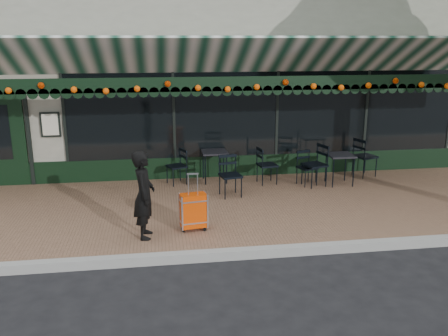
{
  "coord_description": "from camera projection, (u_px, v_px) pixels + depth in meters",
  "views": [
    {
      "loc": [
        -1.41,
        -6.74,
        3.3
      ],
      "look_at": [
        -0.2,
        1.6,
        1.01
      ],
      "focal_mm": 38.0,
      "sensor_mm": 36.0,
      "label": 1
    }
  ],
  "objects": [
    {
      "name": "chair_b_left",
      "position": [
        176.0,
        167.0,
        10.59
      ],
      "size": [
        0.52,
        0.52,
        0.8
      ],
      "primitive_type": null,
      "rotation": [
        0.0,
        0.0,
        -1.18
      ],
      "color": "black",
      "rests_on": "sidewalk"
    },
    {
      "name": "chair_a_left",
      "position": [
        315.0,
        165.0,
        10.45
      ],
      "size": [
        0.58,
        0.58,
        0.93
      ],
      "primitive_type": null,
      "rotation": [
        0.0,
        0.0,
        -1.28
      ],
      "color": "black",
      "rests_on": "sidewalk"
    },
    {
      "name": "sidewalk",
      "position": [
        231.0,
        208.0,
        9.39
      ],
      "size": [
        18.0,
        4.0,
        0.15
      ],
      "primitive_type": "cube",
      "color": "brown",
      "rests_on": "ground"
    },
    {
      "name": "suitcase",
      "position": [
        193.0,
        211.0,
        8.04
      ],
      "size": [
        0.47,
        0.3,
        1.0
      ],
      "rotation": [
        0.0,
        0.0,
        0.14
      ],
      "color": "#DA4006",
      "rests_on": "sidewalk"
    },
    {
      "name": "chair_b_right",
      "position": [
        267.0,
        165.0,
        10.63
      ],
      "size": [
        0.48,
        0.48,
        0.84
      ],
      "primitive_type": null,
      "rotation": [
        0.0,
        0.0,
        1.72
      ],
      "color": "black",
      "rests_on": "sidewalk"
    },
    {
      "name": "cafe_table_b",
      "position": [
        215.0,
        154.0,
        10.73
      ],
      "size": [
        0.57,
        0.57,
        0.71
      ],
      "color": "black",
      "rests_on": "sidewalk"
    },
    {
      "name": "cafe_table_a",
      "position": [
        340.0,
        157.0,
        10.51
      ],
      "size": [
        0.56,
        0.56,
        0.69
      ],
      "color": "black",
      "rests_on": "sidewalk"
    },
    {
      "name": "woman",
      "position": [
        144.0,
        195.0,
        7.64
      ],
      "size": [
        0.38,
        0.55,
        1.45
      ],
      "primitive_type": "imported",
      "rotation": [
        0.0,
        0.0,
        1.51
      ],
      "color": "black",
      "rests_on": "sidewalk"
    },
    {
      "name": "chair_a_front",
      "position": [
        307.0,
        168.0,
        10.53
      ],
      "size": [
        0.49,
        0.49,
        0.77
      ],
      "primitive_type": null,
      "rotation": [
        0.0,
        0.0,
        0.32
      ],
      "color": "black",
      "rests_on": "sidewalk"
    },
    {
      "name": "restaurant_building",
      "position": [
        201.0,
        74.0,
        14.39
      ],
      "size": [
        12.0,
        9.6,
        4.5
      ],
      "color": "gray",
      "rests_on": "ground"
    },
    {
      "name": "ground",
      "position": [
        251.0,
        255.0,
        7.5
      ],
      "size": [
        80.0,
        80.0,
        0.0
      ],
      "primitive_type": "plane",
      "color": "black",
      "rests_on": "ground"
    },
    {
      "name": "chair_a_right",
      "position": [
        365.0,
        157.0,
        11.21
      ],
      "size": [
        0.58,
        0.58,
        0.93
      ],
      "primitive_type": null,
      "rotation": [
        0.0,
        0.0,
        1.87
      ],
      "color": "black",
      "rests_on": "sidewalk"
    },
    {
      "name": "curb",
      "position": [
        252.0,
        253.0,
        7.41
      ],
      "size": [
        18.0,
        0.16,
        0.15
      ],
      "primitive_type": "cube",
      "color": "#9E9E99",
      "rests_on": "ground"
    },
    {
      "name": "chair_b_front",
      "position": [
        230.0,
        176.0,
        9.75
      ],
      "size": [
        0.5,
        0.5,
        0.87
      ],
      "primitive_type": null,
      "rotation": [
        0.0,
        0.0,
        0.18
      ],
      "color": "black",
      "rests_on": "sidewalk"
    }
  ]
}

